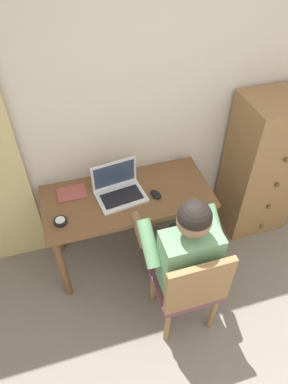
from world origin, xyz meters
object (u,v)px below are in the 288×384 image
(computer_mouse, at_px, (156,194))
(notebook_pad, at_px, (72,193))
(dresser, at_px, (262,167))
(laptop, at_px, (119,189))
(desk_clock, at_px, (60,221))
(desk, at_px, (127,206))
(person_seated, at_px, (181,247))
(chair, at_px, (189,286))

(computer_mouse, bearing_deg, notebook_pad, 142.47)
(dresser, relative_size, laptop, 3.43)
(computer_mouse, bearing_deg, desk_clock, 166.09)
(desk, bearing_deg, person_seated, -66.34)
(desk_clock, bearing_deg, dresser, 6.96)
(dresser, xyz_separation_m, desk_clock, (-1.67, -0.20, 0.10))
(computer_mouse, xyz_separation_m, notebook_pad, (-0.58, 0.20, -0.01))
(person_seated, bearing_deg, laptop, 116.86)
(person_seated, xyz_separation_m, notebook_pad, (-0.61, 0.65, 0.05))
(person_seated, bearing_deg, notebook_pad, 133.11)
(computer_mouse, bearing_deg, chair, -106.37)
(chair, relative_size, computer_mouse, 8.80)
(desk_clock, bearing_deg, notebook_pad, 66.44)
(desk_clock, xyz_separation_m, notebook_pad, (0.11, 0.26, -0.01))
(chair, distance_m, laptop, 0.83)
(person_seated, height_order, notebook_pad, person_seated)
(computer_mouse, distance_m, notebook_pad, 0.61)
(dresser, height_order, computer_mouse, dresser)
(notebook_pad, bearing_deg, laptop, -17.03)
(laptop, bearing_deg, chair, -69.20)
(desk, relative_size, computer_mouse, 12.31)
(desk, xyz_separation_m, notebook_pad, (-0.38, 0.13, 0.12))
(desk, xyz_separation_m, person_seated, (0.23, -0.52, 0.07))
(notebook_pad, bearing_deg, dresser, -1.94)
(desk, xyz_separation_m, dresser, (1.18, 0.08, 0.03))
(desk_clock, height_order, notebook_pad, desk_clock)
(person_seated, xyz_separation_m, laptop, (-0.28, 0.55, 0.10))
(person_seated, xyz_separation_m, desk_clock, (-0.72, 0.39, 0.06))
(notebook_pad, bearing_deg, person_seated, -46.89)
(person_seated, distance_m, laptop, 0.62)
(chair, xyz_separation_m, person_seated, (0.00, 0.18, 0.18))
(dresser, distance_m, chair, 1.24)
(dresser, relative_size, notebook_pad, 6.05)
(chair, distance_m, computer_mouse, 0.68)
(laptop, height_order, notebook_pad, laptop)
(notebook_pad, bearing_deg, chair, -53.85)
(desk, bearing_deg, dresser, 3.84)
(desk_clock, bearing_deg, laptop, 19.33)
(person_seated, xyz_separation_m, computer_mouse, (-0.03, 0.45, 0.06))
(desk, height_order, person_seated, person_seated)
(notebook_pad, bearing_deg, computer_mouse, -18.72)
(desk, relative_size, person_seated, 1.03)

